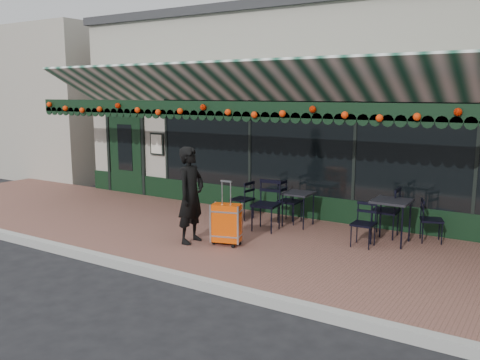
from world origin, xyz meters
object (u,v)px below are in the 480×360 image
Objects in this scene: chair_a_front at (363,225)px; suitcase at (226,224)px; chair_b_left at (242,200)px; chair_a_right at (432,220)px; chair_a_left at (385,211)px; chair_b_right at (290,202)px; cafe_table_a at (392,204)px; chair_b_front at (266,205)px; cafe_table_b at (298,196)px; woman at (191,195)px.

suitcase is at bearing -150.74° from chair_a_front.
chair_a_front is (2.03, 1.18, 0.01)m from suitcase.
chair_a_right is at bearing 97.88° from chair_b_left.
chair_b_left is (-2.92, -0.27, -0.06)m from chair_a_left.
chair_b_right is at bearing 106.89° from chair_b_left.
chair_b_right is (-2.15, 0.35, -0.27)m from cafe_table_a.
chair_a_left is 0.83m from chair_a_front.
chair_b_left is 0.84× the size of chair_b_front.
cafe_table_a is 0.64m from chair_a_front.
cafe_table_a is 1.00× the size of chair_a_right.
chair_b_left is (-3.13, 0.10, -0.29)m from cafe_table_a.
chair_a_front is at bearing 13.78° from suitcase.
cafe_table_b is 1.25m from chair_b_left.
suitcase is 1.15× the size of chair_b_front.
woman is 2.21× the size of chair_a_front.
chair_a_left is at bearing 4.97° from cafe_table_b.
woman is at bearing 159.71° from chair_b_right.
chair_a_left is (1.69, 0.15, -0.14)m from cafe_table_b.
chair_b_right reaches higher than chair_a_front.
chair_a_front is (1.56, -0.66, -0.22)m from cafe_table_b.
chair_a_right is (2.96, 2.09, 0.01)m from suitcase.
cafe_table_a is 0.80× the size of chair_b_front.
chair_a_right is at bearing 43.48° from chair_a_front.
chair_b_right is at bearing 73.23° from chair_a_right.
chair_b_left reaches higher than chair_a_front.
cafe_table_b is (1.09, 2.03, -0.24)m from woman.
cafe_table_a is 0.91× the size of chair_b_right.
chair_a_right is 1.01× the size of chair_a_front.
cafe_table_a is at bearing 109.07° from chair_a_right.
chair_a_left is (2.78, 2.18, -0.38)m from woman.
cafe_table_b is 0.69× the size of chair_b_front.
chair_b_front is at bearing -29.61° from woman.
chair_a_left is 0.80m from chair_a_right.
chair_a_right is (2.49, 0.25, -0.22)m from cafe_table_b.
chair_a_left is 1.10× the size of chair_b_right.
chair_a_left reaches higher than cafe_table_b.
chair_b_left is at bearing -174.52° from cafe_table_b.
chair_b_left is at bearing 97.29° from suitcase.
chair_a_left is at bearing -54.00° from woman.
chair_b_front is at bearing -169.27° from cafe_table_a.
chair_b_left is (-3.72, -0.36, 0.02)m from chair_a_right.
chair_a_left reaches higher than cafe_table_a.
chair_b_right is (-2.74, -0.11, 0.04)m from chair_a_right.
cafe_table_b is at bearing 59.19° from suitcase.
suitcase is 2.89m from cafe_table_a.
suitcase is at bearing 174.46° from chair_b_right.
woman reaches higher than chair_b_right.
suitcase is 1.45× the size of cafe_table_a.
woman is at bearing -123.71° from chair_b_front.
cafe_table_b is 0.87× the size of chair_a_right.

